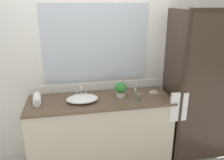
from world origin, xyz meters
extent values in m
plane|color=#B7B2A8|center=(0.00, 0.00, 0.00)|extent=(8.00, 8.00, 0.00)
cube|color=silver|center=(0.00, 0.34, 1.30)|extent=(4.40, 0.05, 2.60)
cube|color=silver|center=(0.00, 0.32, 0.96)|extent=(1.80, 0.01, 0.11)
cube|color=silver|center=(0.00, 0.31, 1.55)|extent=(1.35, 0.01, 0.99)
cube|color=beige|center=(0.00, 0.01, 0.43)|extent=(1.80, 0.56, 0.87)
cube|color=brown|center=(0.00, 0.00, 0.89)|extent=(1.80, 0.58, 0.03)
cylinder|color=#2D2319|center=(0.95, -0.27, 1.00)|extent=(0.04, 0.04, 2.00)
cube|color=#382B21|center=(1.45, -0.27, 1.00)|extent=(0.96, 0.01, 1.96)
cube|color=#382B21|center=(0.95, 0.02, 1.00)|extent=(0.01, 0.57, 1.96)
cylinder|color=#2D2319|center=(0.93, -0.26, 1.01)|extent=(0.32, 0.02, 0.02)
cube|color=white|center=(0.93, -0.26, 0.84)|extent=(0.22, 0.04, 0.37)
ellipsoid|color=white|center=(-0.22, -0.01, 0.94)|extent=(0.39, 0.27, 0.07)
cube|color=silver|center=(-0.22, 0.18, 0.91)|extent=(0.17, 0.04, 0.02)
cylinder|color=silver|center=(-0.22, 0.18, 0.97)|extent=(0.02, 0.02, 0.11)
cylinder|color=silver|center=(-0.22, 0.11, 1.03)|extent=(0.02, 0.14, 0.02)
cylinder|color=silver|center=(-0.28, 0.18, 0.94)|extent=(0.02, 0.02, 0.04)
cylinder|color=silver|center=(-0.16, 0.18, 0.94)|extent=(0.02, 0.02, 0.04)
cylinder|color=beige|center=(0.27, 0.04, 0.93)|extent=(0.11, 0.11, 0.07)
ellipsoid|color=#307C31|center=(0.27, 0.04, 1.03)|extent=(0.16, 0.16, 0.14)
cube|color=silver|center=(0.73, 0.09, 0.91)|extent=(0.10, 0.07, 0.01)
ellipsoid|color=beige|center=(0.73, 0.09, 0.92)|extent=(0.07, 0.04, 0.02)
cylinder|color=#4C7056|center=(0.46, -0.12, 0.94)|extent=(0.03, 0.03, 0.08)
cylinder|color=#B7B2A8|center=(0.46, -0.12, 0.99)|extent=(0.02, 0.02, 0.02)
cylinder|color=white|center=(0.51, 0.18, 0.93)|extent=(0.03, 0.03, 0.06)
cylinder|color=#2D6638|center=(0.51, 0.18, 0.97)|extent=(0.02, 0.02, 0.01)
cylinder|color=white|center=(-0.76, 0.05, 0.95)|extent=(0.12, 0.26, 0.09)
camera|label=1|loc=(-0.33, -2.58, 2.07)|focal=36.59mm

